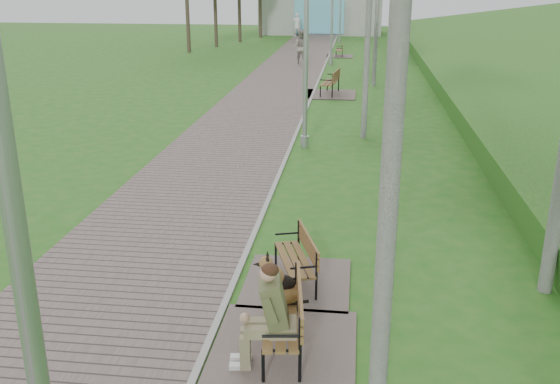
% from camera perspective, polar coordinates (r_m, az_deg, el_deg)
% --- Properties ---
extents(walkway, '(3.50, 67.00, 0.04)m').
position_cam_1_polar(walkway, '(25.84, -0.97, 8.84)').
color(walkway, '#675953').
rests_on(walkway, ground).
extents(kerb, '(0.10, 67.00, 0.05)m').
position_cam_1_polar(kerb, '(25.65, 2.94, 8.75)').
color(kerb, '#999993').
rests_on(kerb, ground).
extents(building_north, '(10.00, 5.20, 4.00)m').
position_cam_1_polar(building_north, '(54.80, 3.79, 16.35)').
color(building_north, '#9E9E99').
rests_on(building_north, ground).
extents(bench_main, '(1.87, 2.08, 1.63)m').
position_cam_1_polar(bench_main, '(8.17, -0.35, -11.71)').
color(bench_main, '#675953').
rests_on(bench_main, ground).
extents(bench_second, '(1.67, 1.85, 1.02)m').
position_cam_1_polar(bench_second, '(9.98, 1.39, -7.40)').
color(bench_second, '#675953').
rests_on(bench_second, ground).
extents(bench_third, '(2.06, 2.29, 1.26)m').
position_cam_1_polar(bench_third, '(26.05, 4.57, 9.35)').
color(bench_third, '#675953').
rests_on(bench_third, ground).
extents(bench_far, '(1.56, 1.74, 0.96)m').
position_cam_1_polar(bench_far, '(38.93, 5.44, 12.48)').
color(bench_far, '#675953').
rests_on(bench_far, ground).
extents(lamp_post_second, '(0.23, 0.23, 5.90)m').
position_cam_1_polar(lamp_post_second, '(17.38, 2.38, 12.90)').
color(lamp_post_second, '#9C9FA4').
rests_on(lamp_post_second, ground).
extents(lamp_post_third, '(0.22, 0.22, 5.60)m').
position_cam_1_polar(lamp_post_third, '(34.89, 4.78, 15.76)').
color(lamp_post_third, '#9C9FA4').
rests_on(lamp_post_third, ground).
extents(lamp_post_far, '(0.18, 0.18, 4.61)m').
position_cam_1_polar(lamp_post_far, '(47.12, 5.54, 16.04)').
color(lamp_post_far, '#9C9FA4').
rests_on(lamp_post_far, ground).
extents(pedestrian_near, '(0.77, 0.58, 1.90)m').
position_cam_1_polar(pedestrian_near, '(51.30, 1.55, 15.02)').
color(pedestrian_near, silver).
rests_on(pedestrian_near, ground).
extents(pedestrian_far, '(1.06, 0.91, 1.87)m').
position_cam_1_polar(pedestrian_far, '(35.07, 1.92, 13.08)').
color(pedestrian_far, gray).
rests_on(pedestrian_far, ground).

